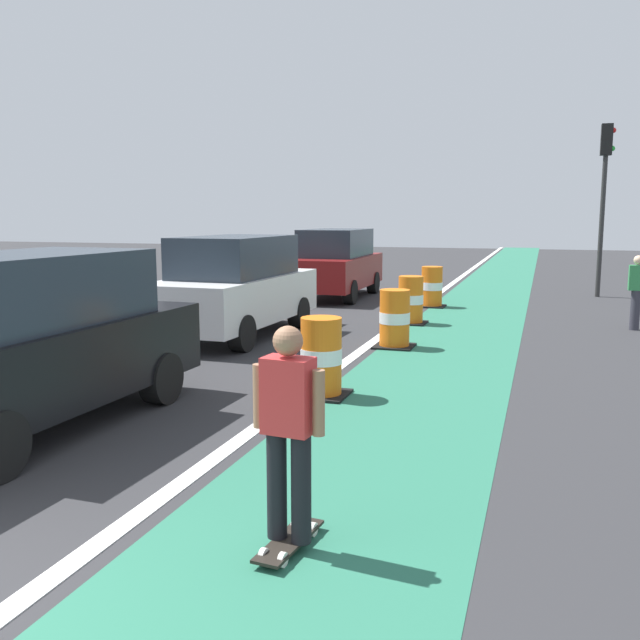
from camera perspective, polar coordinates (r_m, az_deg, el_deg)
bike_lane_strip at (r=14.72m, az=11.41°, el=-1.14°), size 2.50×80.00×0.01m
lane_divider_stripe at (r=14.96m, az=5.69°, el=-0.85°), size 0.20×80.00×0.01m
skateboarder_on_lane at (r=5.09m, az=-2.61°, el=-9.15°), size 0.57×0.82×1.69m
parked_suv_nearest at (r=8.60m, az=-22.84°, el=-1.61°), size 2.01×4.64×2.04m
parked_suv_second at (r=14.15m, az=-6.98°, el=2.80°), size 2.02×4.65×2.04m
parked_suv_third at (r=20.75m, az=1.33°, el=4.71°), size 1.96×4.62×2.04m
traffic_barrel_front at (r=9.46m, az=0.10°, el=-3.14°), size 0.73×0.73×1.09m
traffic_barrel_mid at (r=13.00m, az=6.16°, el=0.06°), size 0.73×0.73×1.09m
traffic_barrel_back at (r=15.88m, az=7.48°, el=1.60°), size 0.73×0.73×1.09m
traffic_barrel_far at (r=18.89m, az=9.20°, el=2.68°), size 0.73×0.73×1.09m
traffic_light_corner at (r=22.53m, az=22.39°, el=10.66°), size 0.41×0.32×5.10m
pedestrian_crossing at (r=16.34m, az=24.62°, el=2.25°), size 0.34×0.20×1.61m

